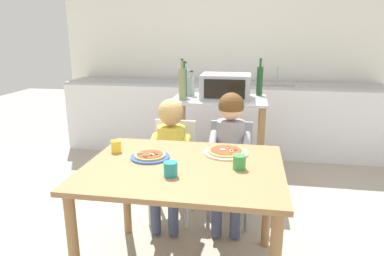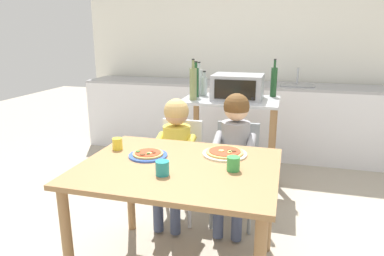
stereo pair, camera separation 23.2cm
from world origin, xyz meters
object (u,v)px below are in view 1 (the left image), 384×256
Objects in this scene: bottle_clear_vinegar at (182,84)px; bottle_brown_beer at (260,80)px; drinking_cup_teal at (171,169)px; dining_chair_right at (230,164)px; child_in_grey_shirt at (230,144)px; child_in_yellow_shirt at (170,146)px; kitchen_island_cart at (219,129)px; dining_table at (184,182)px; bottle_slim_sauce at (184,82)px; pizza_plate_cream at (226,152)px; drinking_cup_green at (239,162)px; bottle_tall_green_wine at (192,85)px; pizza_plate_blue_rimmed at (150,156)px; bottle_squat_spirits at (186,81)px; dining_chair_left at (173,162)px; drinking_cup_yellow at (116,146)px; toaster_oven at (226,86)px.

bottle_brown_beer is at bearing 27.94° from bottle_clear_vinegar.
drinking_cup_teal is at bearing -81.43° from bottle_clear_vinegar.
dining_chair_right is 0.24m from child_in_grey_shirt.
bottle_brown_beer is 1.29m from child_in_yellow_shirt.
bottle_clear_vinegar is at bearing 136.07° from dining_chair_right.
kitchen_island_cart is 0.77× the size of dining_table.
child_in_grey_shirt reaches higher than child_in_yellow_shirt.
child_in_grey_shirt reaches higher than dining_table.
bottle_slim_sauce is 1.29m from pizza_plate_cream.
bottle_brown_beer is 4.42× the size of drinking_cup_green.
bottle_tall_green_wine reaches higher than pizza_plate_cream.
pizza_plate_blue_rimmed reaches higher than dining_table.
bottle_slim_sauce is 1.61m from drinking_cup_teal.
dining_chair_right is at bearing 18.49° from child_in_yellow_shirt.
bottle_squat_spirits is 0.75m from bottle_brown_beer.
dining_chair_left is 0.76× the size of child_in_grey_shirt.
bottle_clear_vinegar is at bearing 77.87° from drinking_cup_yellow.
pizza_plate_blue_rimmed is at bearing -91.11° from bottle_tall_green_wine.
pizza_plate_cream is at bearing 111.06° from drinking_cup_green.
drinking_cup_yellow is (-0.21, -1.41, -0.25)m from bottle_squat_spirits.
bottle_clear_vinegar is at bearing 101.49° from dining_table.
bottle_slim_sauce reaches higher than drinking_cup_yellow.
bottle_tall_green_wine is at bearing 165.85° from toaster_oven.
bottle_brown_beer is (0.38, 0.23, 0.46)m from kitchen_island_cart.
toaster_oven reaches higher than dining_table.
bottle_clear_vinegar reaches higher than dining_table.
bottle_slim_sauce reaches higher than drinking_cup_green.
dining_chair_right is (0.47, 0.04, 0.00)m from dining_chair_left.
pizza_plate_blue_rimmed is at bearing 126.98° from drinking_cup_teal.
dining_chair_right is 1.00m from drinking_cup_yellow.
drinking_cup_teal reaches higher than pizza_plate_cream.
bottle_brown_beer reaches higher than drinking_cup_green.
dining_chair_right is (0.44, -0.72, -0.54)m from bottle_tall_green_wine.
bottle_clear_vinegar is 0.47× the size of dining_chair_left.
bottle_tall_green_wine reaches higher than child_in_grey_shirt.
bottle_clear_vinegar is 4.86× the size of drinking_cup_yellow.
bottle_tall_green_wine is 1.00× the size of pizza_plate_blue_rimmed.
toaster_oven is 1.27× the size of bottle_brown_beer.
child_in_yellow_shirt is at bearing -112.10° from kitchen_island_cart.
bottle_slim_sauce is (-0.41, -0.01, 0.04)m from toaster_oven.
pizza_plate_blue_rimmed is 0.50m from pizza_plate_cream.
bottle_clear_vinegar is 0.33m from bottle_squat_spirits.
toaster_oven is 1.61m from drinking_cup_teal.
bottle_tall_green_wine is 0.86× the size of pizza_plate_cream.
bottle_slim_sauce is at bearing 113.60° from pizza_plate_cream.
bottle_tall_green_wine is 1.69m from drinking_cup_teal.
toaster_oven is 0.58× the size of dining_chair_left.
toaster_oven is 0.40× the size of dining_table.
bottle_clear_vinegar reaches higher than drinking_cup_green.
dining_chair_right is 9.89× the size of drinking_cup_teal.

